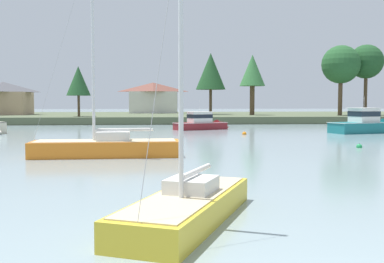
{
  "coord_description": "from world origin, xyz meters",
  "views": [
    {
      "loc": [
        -4.27,
        -6.02,
        3.53
      ],
      "look_at": [
        -1.13,
        30.84,
        1.18
      ],
      "focal_mm": 42.82,
      "sensor_mm": 36.0,
      "label": 1
    }
  ],
  "objects_px": {
    "sailboat_yellow": "(188,214)",
    "cruiser_maroon": "(205,125)",
    "mooring_buoy_green": "(359,147)",
    "mooring_buoy_orange": "(244,134)",
    "sailboat_orange": "(106,152)",
    "cruiser_teal": "(369,127)"
  },
  "relations": [
    {
      "from": "sailboat_yellow",
      "to": "mooring_buoy_green",
      "type": "height_order",
      "value": "sailboat_yellow"
    },
    {
      "from": "sailboat_orange",
      "to": "cruiser_maroon",
      "type": "distance_m",
      "value": 30.83
    },
    {
      "from": "cruiser_teal",
      "to": "mooring_buoy_orange",
      "type": "relative_size",
      "value": 18.42
    },
    {
      "from": "sailboat_yellow",
      "to": "cruiser_maroon",
      "type": "bearing_deg",
      "value": 82.9
    },
    {
      "from": "sailboat_yellow",
      "to": "cruiser_maroon",
      "type": "distance_m",
      "value": 46.31
    },
    {
      "from": "sailboat_yellow",
      "to": "cruiser_teal",
      "type": "xyz_separation_m",
      "value": [
        24.15,
        37.88,
        0.42
      ]
    },
    {
      "from": "sailboat_orange",
      "to": "cruiser_maroon",
      "type": "bearing_deg",
      "value": 71.47
    },
    {
      "from": "mooring_buoy_green",
      "to": "mooring_buoy_orange",
      "type": "xyz_separation_m",
      "value": [
        -5.99,
        15.36,
        0.0
      ]
    },
    {
      "from": "cruiser_teal",
      "to": "cruiser_maroon",
      "type": "bearing_deg",
      "value": 156.34
    },
    {
      "from": "sailboat_orange",
      "to": "mooring_buoy_green",
      "type": "bearing_deg",
      "value": 12.25
    },
    {
      "from": "cruiser_maroon",
      "to": "mooring_buoy_green",
      "type": "relative_size",
      "value": 16.18
    },
    {
      "from": "sailboat_orange",
      "to": "cruiser_teal",
      "type": "height_order",
      "value": "sailboat_orange"
    },
    {
      "from": "mooring_buoy_orange",
      "to": "sailboat_yellow",
      "type": "bearing_deg",
      "value": -103.97
    },
    {
      "from": "sailboat_yellow",
      "to": "cruiser_teal",
      "type": "bearing_deg",
      "value": 57.48
    },
    {
      "from": "sailboat_yellow",
      "to": "sailboat_orange",
      "type": "height_order",
      "value": "sailboat_orange"
    },
    {
      "from": "sailboat_yellow",
      "to": "cruiser_teal",
      "type": "height_order",
      "value": "sailboat_yellow"
    },
    {
      "from": "sailboat_orange",
      "to": "mooring_buoy_green",
      "type": "distance_m",
      "value": 19.52
    },
    {
      "from": "sailboat_yellow",
      "to": "cruiser_maroon",
      "type": "xyz_separation_m",
      "value": [
        5.73,
        45.95,
        0.36
      ]
    },
    {
      "from": "sailboat_orange",
      "to": "cruiser_maroon",
      "type": "height_order",
      "value": "sailboat_orange"
    },
    {
      "from": "sailboat_orange",
      "to": "mooring_buoy_orange",
      "type": "height_order",
      "value": "sailboat_orange"
    },
    {
      "from": "cruiser_maroon",
      "to": "mooring_buoy_orange",
      "type": "bearing_deg",
      "value": -71.34
    },
    {
      "from": "cruiser_teal",
      "to": "mooring_buoy_green",
      "type": "bearing_deg",
      "value": -118.25
    }
  ]
}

